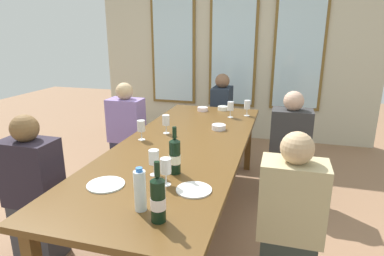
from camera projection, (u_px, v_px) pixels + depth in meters
The scene contains 22 objects.
ground_plane at pixel (183, 220), 2.97m from camera, with size 12.00×12.00×0.00m, color #8C6649.
back_wall_with_windows at pixel (233, 44), 4.96m from camera, with size 4.23×0.10×2.90m.
dining_table at pixel (183, 150), 2.78m from camera, with size 1.03×2.82×0.74m.
white_plate_0 at pixel (106, 185), 2.01m from camera, with size 0.23×0.23×0.01m, color white.
white_plate_1 at pixel (194, 190), 1.94m from camera, with size 0.21×0.21×0.01m, color white.
wine_bottle_0 at pixel (158, 199), 1.60m from camera, with size 0.08×0.08×0.32m.
wine_bottle_1 at pixel (175, 156), 2.15m from camera, with size 0.08×0.08×0.32m.
tasting_bowl_0 at pixel (223, 108), 3.90m from camera, with size 0.12×0.12×0.05m, color white.
tasting_bowl_1 at pixel (203, 109), 3.86m from camera, with size 0.12×0.12×0.05m, color white.
tasting_bowl_2 at pixel (219, 127), 3.13m from camera, with size 0.13×0.13×0.05m, color white.
water_bottle at pixel (140, 190), 1.70m from camera, with size 0.06×0.06×0.24m.
wine_glass_0 at pixel (247, 105), 3.62m from camera, with size 0.07×0.07×0.17m.
wine_glass_1 at pixel (166, 121), 2.99m from camera, with size 0.07×0.07×0.17m.
wine_glass_2 at pixel (154, 158), 2.12m from camera, with size 0.07×0.07×0.17m.
wine_glass_3 at pixel (166, 167), 1.98m from camera, with size 0.07×0.07×0.17m.
wine_glass_4 at pixel (231, 107), 3.55m from camera, with size 0.07×0.07×0.17m.
wine_glass_5 at pixel (141, 127), 2.81m from camera, with size 0.07×0.07×0.17m.
seated_person_0 at pixel (127, 134), 3.71m from camera, with size 0.38×0.24×1.11m.
seated_person_1 at pixel (289, 150), 3.21m from camera, with size 0.38×0.24×1.11m.
seated_person_2 at pixel (34, 193), 2.36m from camera, with size 0.38×0.24×1.11m.
seated_person_3 at pixel (290, 224), 1.98m from camera, with size 0.38×0.24×1.11m.
seated_person_4 at pixel (221, 117), 4.45m from camera, with size 0.24×0.38×1.11m.
Camera 1 is at (0.79, -2.49, 1.65)m, focal length 30.70 mm.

